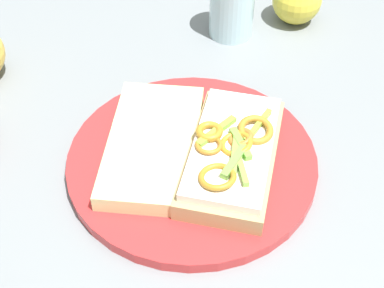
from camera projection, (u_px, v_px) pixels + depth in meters
name	position (u px, v px, depth m)	size (l,w,h in m)	color
ground_plane	(192.00, 165.00, 0.62)	(2.00, 2.00, 0.00)	slate
plate	(192.00, 161.00, 0.61)	(0.27, 0.27, 0.01)	red
sandwich	(232.00, 153.00, 0.59)	(0.20, 0.15, 0.04)	tan
bread_slice_side	(153.00, 144.00, 0.61)	(0.18, 0.09, 0.02)	beige
drinking_glass	(232.00, 4.00, 0.76)	(0.06, 0.06, 0.09)	silver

